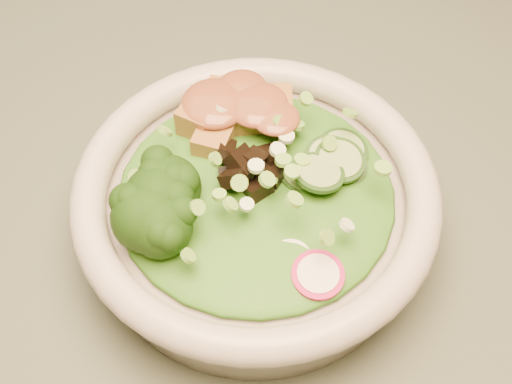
# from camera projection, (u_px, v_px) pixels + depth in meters

# --- Properties ---
(dining_table) EXTENTS (1.20, 0.80, 0.75)m
(dining_table) POSITION_uv_depth(u_px,v_px,m) (72.00, 217.00, 0.69)
(dining_table) COLOR black
(dining_table) RESTS_ON ground
(salad_bowl) EXTENTS (0.26, 0.26, 0.07)m
(salad_bowl) POSITION_uv_depth(u_px,v_px,m) (256.00, 208.00, 0.51)
(salad_bowl) COLOR beige
(salad_bowl) RESTS_ON dining_table
(lettuce_bed) EXTENTS (0.20, 0.20, 0.02)m
(lettuce_bed) POSITION_uv_depth(u_px,v_px,m) (256.00, 191.00, 0.50)
(lettuce_bed) COLOR #286515
(lettuce_bed) RESTS_ON salad_bowl
(broccoli_florets) EXTENTS (0.09, 0.09, 0.04)m
(broccoli_florets) POSITION_uv_depth(u_px,v_px,m) (171.00, 202.00, 0.47)
(broccoli_florets) COLOR black
(broccoli_florets) RESTS_ON salad_bowl
(radish_slices) EXTENTS (0.11, 0.07, 0.02)m
(radish_slices) POSITION_uv_depth(u_px,v_px,m) (290.00, 263.00, 0.46)
(radish_slices) COLOR #AB0D46
(radish_slices) RESTS_ON salad_bowl
(cucumber_slices) EXTENTS (0.08, 0.08, 0.03)m
(cucumber_slices) POSITION_uv_depth(u_px,v_px,m) (342.00, 161.00, 0.50)
(cucumber_slices) COLOR #9FCC71
(cucumber_slices) RESTS_ON salad_bowl
(mushroom_heap) EXTENTS (0.08, 0.08, 0.04)m
(mushroom_heap) POSITION_uv_depth(u_px,v_px,m) (251.00, 167.00, 0.49)
(mushroom_heap) COLOR black
(mushroom_heap) RESTS_ON salad_bowl
(tofu_cubes) EXTENTS (0.10, 0.08, 0.03)m
(tofu_cubes) POSITION_uv_depth(u_px,v_px,m) (233.00, 118.00, 0.52)
(tofu_cubes) COLOR #A37636
(tofu_cubes) RESTS_ON salad_bowl
(peanut_sauce) EXTENTS (0.07, 0.05, 0.02)m
(peanut_sauce) POSITION_uv_depth(u_px,v_px,m) (233.00, 107.00, 0.51)
(peanut_sauce) COLOR brown
(peanut_sauce) RESTS_ON tofu_cubes
(scallion_garnish) EXTENTS (0.18, 0.18, 0.02)m
(scallion_garnish) POSITION_uv_depth(u_px,v_px,m) (256.00, 171.00, 0.48)
(scallion_garnish) COLOR #77BE43
(scallion_garnish) RESTS_ON salad_bowl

